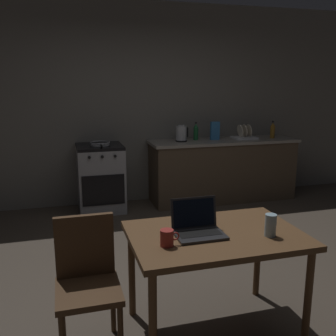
{
  "coord_description": "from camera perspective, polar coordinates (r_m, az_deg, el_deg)",
  "views": [
    {
      "loc": [
        -1.06,
        -2.97,
        1.71
      ],
      "look_at": [
        0.02,
        0.84,
        0.82
      ],
      "focal_mm": 40.87,
      "sensor_mm": 36.0,
      "label": 1
    }
  ],
  "objects": [
    {
      "name": "electric_kettle",
      "position": [
        5.36,
        2.0,
        5.13
      ],
      "size": [
        0.18,
        0.16,
        0.23
      ],
      "color": "black",
      "rests_on": "kitchen_counter"
    },
    {
      "name": "coffee_mug",
      "position": [
        2.37,
        -0.13,
        -10.38
      ],
      "size": [
        0.12,
        0.08,
        0.1
      ],
      "color": "#9E2D28",
      "rests_on": "dining_table"
    },
    {
      "name": "dining_table",
      "position": [
        2.64,
        7.07,
        -11.12
      ],
      "size": [
        1.15,
        0.78,
        0.73
      ],
      "color": "brown",
      "rests_on": "ground_plane"
    },
    {
      "name": "cereal_box",
      "position": [
        5.55,
        7.01,
        5.54
      ],
      "size": [
        0.13,
        0.05,
        0.26
      ],
      "color": "#3372B2",
      "rests_on": "kitchen_counter"
    },
    {
      "name": "stove_oven",
      "position": [
        5.23,
        -10.0,
        -1.46
      ],
      "size": [
        0.6,
        0.62,
        0.9
      ],
      "color": "gray",
      "rests_on": "ground_plane"
    },
    {
      "name": "drinking_glass",
      "position": [
        2.6,
        15.04,
        -8.24
      ],
      "size": [
        0.08,
        0.08,
        0.15
      ],
      "color": "#99B7C6",
      "rests_on": "dining_table"
    },
    {
      "name": "bottle_b",
      "position": [
        5.51,
        4.18,
        5.43
      ],
      "size": [
        0.07,
        0.07,
        0.26
      ],
      "color": "#19592D",
      "rests_on": "kitchen_counter"
    },
    {
      "name": "dish_rack",
      "position": [
        5.73,
        11.3,
        4.77
      ],
      "size": [
        0.34,
        0.26,
        0.21
      ],
      "color": "silver",
      "rests_on": "kitchen_counter"
    },
    {
      "name": "frying_pan",
      "position": [
        5.11,
        -10.09,
        3.62
      ],
      "size": [
        0.27,
        0.44,
        0.05
      ],
      "color": "gray",
      "rests_on": "stove_oven"
    },
    {
      "name": "back_wall",
      "position": [
        5.58,
        -1.69,
        9.45
      ],
      "size": [
        6.4,
        0.1,
        2.79
      ],
      "primitive_type": "cube",
      "color": "slate",
      "rests_on": "ground_plane"
    },
    {
      "name": "bottle",
      "position": [
        5.89,
        15.33,
        5.47
      ],
      "size": [
        0.07,
        0.07,
        0.25
      ],
      "color": "#8C601E",
      "rests_on": "kitchen_counter"
    },
    {
      "name": "ground_plane",
      "position": [
        3.59,
        3.51,
        -15.75
      ],
      "size": [
        12.0,
        12.0,
        0.0
      ],
      "primitive_type": "plane",
      "color": "#473D33"
    },
    {
      "name": "laptop",
      "position": [
        2.55,
        4.49,
        -8.85
      ],
      "size": [
        0.32,
        0.26,
        0.23
      ],
      "rotation": [
        0.0,
        0.0,
        -0.03
      ],
      "color": "#232326",
      "rests_on": "dining_table"
    },
    {
      "name": "kitchen_counter",
      "position": [
        5.68,
        8.11,
        -0.24
      ],
      "size": [
        2.16,
        0.64,
        0.9
      ],
      "color": "#4C3D2D",
      "rests_on": "ground_plane"
    },
    {
      "name": "chair",
      "position": [
        2.59,
        -11.99,
        -15.47
      ],
      "size": [
        0.4,
        0.4,
        0.87
      ],
      "rotation": [
        0.0,
        0.0,
        -0.16
      ],
      "color": "#4C331E",
      "rests_on": "ground_plane"
    }
  ]
}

